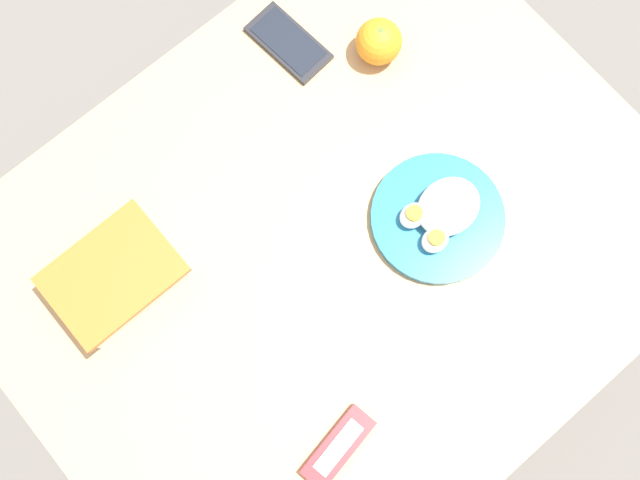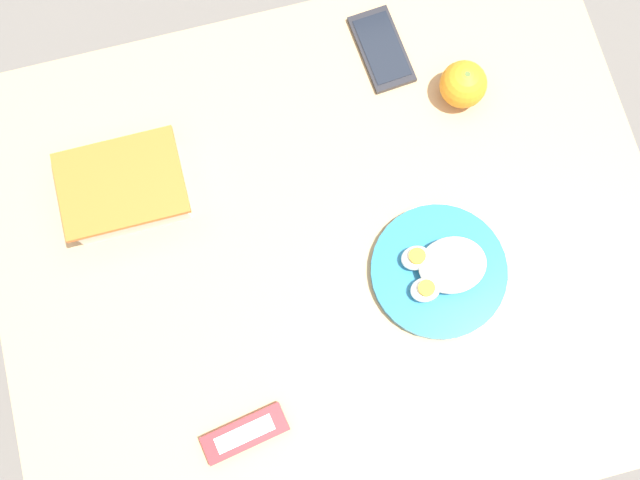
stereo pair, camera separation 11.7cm
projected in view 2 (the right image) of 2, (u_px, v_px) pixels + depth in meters
ground_plane at (327, 312)px, 1.94m from camera, size 10.00×10.00×0.00m
table at (331, 261)px, 1.27m from camera, size 1.07×0.88×0.76m
food_container at (126, 190)px, 1.19m from camera, size 0.19×0.14×0.07m
orange_fruit at (463, 84)px, 1.22m from camera, size 0.08×0.08×0.08m
rice_plate at (441, 270)px, 1.17m from camera, size 0.22×0.22×0.06m
candy_bar at (245, 434)px, 1.13m from camera, size 0.14×0.07×0.02m
cell_phone at (382, 49)px, 1.27m from camera, size 0.08×0.15×0.01m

